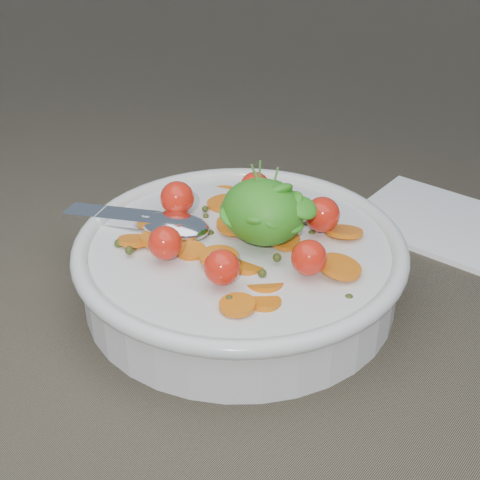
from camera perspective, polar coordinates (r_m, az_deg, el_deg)
The scene contains 3 objects.
ground at distance 0.57m, azimuth 0.99°, elevation -6.67°, with size 6.00×6.00×0.00m, color brown.
bowl at distance 0.58m, azimuth 0.03°, elevation -1.94°, with size 0.30×0.28×0.12m.
napkin at distance 0.73m, azimuth 16.29°, elevation 1.65°, with size 0.15×0.13×0.01m, color white.
Camera 1 is at (0.27, -0.35, 0.35)m, focal length 50.00 mm.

